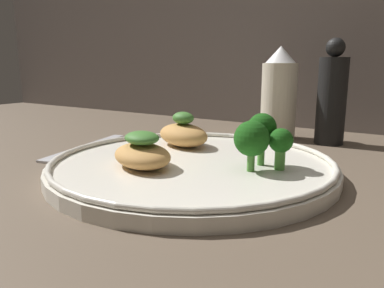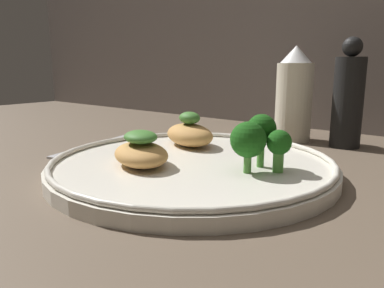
{
  "view_description": "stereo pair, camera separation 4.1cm",
  "coord_description": "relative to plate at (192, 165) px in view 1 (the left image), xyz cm",
  "views": [
    {
      "loc": [
        22.11,
        -33.99,
        12.02
      ],
      "look_at": [
        0.0,
        0.0,
        3.4
      ],
      "focal_mm": 35.0,
      "sensor_mm": 36.0,
      "label": 1
    },
    {
      "loc": [
        25.46,
        -31.56,
        12.02
      ],
      "look_at": [
        0.0,
        0.0,
        3.4
      ],
      "focal_mm": 35.0,
      "sensor_mm": 36.0,
      "label": 2
    }
  ],
  "objects": [
    {
      "name": "pepper_grinder",
      "position": [
        8.89,
        25.15,
        6.22
      ],
      "size": [
        4.32,
        4.32,
        15.91
      ],
      "color": "black",
      "rests_on": "ground_plane"
    },
    {
      "name": "sauce_bottle",
      "position": [
        0.58,
        25.15,
        6.16
      ],
      "size": [
        5.69,
        5.69,
        14.96
      ],
      "color": "beige",
      "rests_on": "ground_plane"
    },
    {
      "name": "grilled_meat_front",
      "position": [
        -3.15,
        -4.76,
        1.95
      ],
      "size": [
        9.65,
        8.59,
        3.82
      ],
      "color": "tan",
      "rests_on": "plate"
    },
    {
      "name": "fork",
      "position": [
        -20.25,
        2.6,
        -0.69
      ],
      "size": [
        6.03,
        18.57,
        0.6
      ],
      "color": "silver",
      "rests_on": "ground_plane"
    },
    {
      "name": "plate",
      "position": [
        0.0,
        0.0,
        0.0
      ],
      "size": [
        31.61,
        31.61,
        2.0
      ],
      "color": "silver",
      "rests_on": "ground_plane"
    },
    {
      "name": "ground_plane",
      "position": [
        0.0,
        0.0,
        -1.49
      ],
      "size": [
        180.0,
        180.0,
        1.0
      ],
      "primitive_type": "cube",
      "color": "brown"
    },
    {
      "name": "broccoli_bunch",
      "position": [
        7.52,
        1.43,
        3.83
      ],
      "size": [
        5.3,
        5.91,
        5.63
      ],
      "color": "#4C8E38",
      "rests_on": "plate"
    },
    {
      "name": "grilled_meat_middle",
      "position": [
        -5.47,
        6.28,
        2.11
      ],
      "size": [
        9.67,
        8.05,
        4.57
      ],
      "color": "tan",
      "rests_on": "plate"
    }
  ]
}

